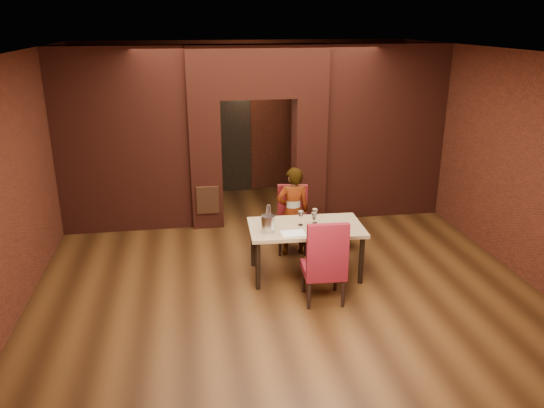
% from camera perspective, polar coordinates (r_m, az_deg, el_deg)
% --- Properties ---
extents(floor, '(8.00, 8.00, 0.00)m').
position_cam_1_polar(floor, '(8.25, 0.47, -6.64)').
color(floor, '#4B2B12').
rests_on(floor, ground).
extents(ceiling, '(7.00, 8.00, 0.04)m').
position_cam_1_polar(ceiling, '(7.43, 0.54, 16.13)').
color(ceiling, silver).
rests_on(ceiling, ground).
extents(wall_back, '(7.00, 0.04, 3.20)m').
position_cam_1_polar(wall_back, '(11.56, -2.94, 9.28)').
color(wall_back, '#612414').
rests_on(wall_back, ground).
extents(wall_front, '(7.00, 0.04, 3.20)m').
position_cam_1_polar(wall_front, '(4.08, 10.36, -10.65)').
color(wall_front, '#612414').
rests_on(wall_front, ground).
extents(wall_left, '(0.04, 8.00, 3.20)m').
position_cam_1_polar(wall_left, '(7.90, -25.41, 2.65)').
color(wall_left, '#612414').
rests_on(wall_left, ground).
extents(wall_right, '(0.04, 8.00, 3.20)m').
position_cam_1_polar(wall_right, '(8.96, 23.22, 4.76)').
color(wall_right, '#612414').
rests_on(wall_right, ground).
extents(pillar_left, '(0.55, 0.55, 2.30)m').
position_cam_1_polar(pillar_left, '(9.63, -7.16, 4.36)').
color(pillar_left, maroon).
rests_on(pillar_left, ground).
extents(pillar_right, '(0.55, 0.55, 2.30)m').
position_cam_1_polar(pillar_right, '(9.88, 3.95, 4.85)').
color(pillar_right, maroon).
rests_on(pillar_right, ground).
extents(lintel, '(2.45, 0.55, 0.90)m').
position_cam_1_polar(lintel, '(9.43, -1.62, 14.07)').
color(lintel, maroon).
rests_on(lintel, ground).
extents(wing_wall_left, '(2.28, 0.35, 3.20)m').
position_cam_1_polar(wing_wall_left, '(9.58, -15.78, 6.48)').
color(wing_wall_left, maroon).
rests_on(wing_wall_left, ground).
extents(wing_wall_right, '(2.28, 0.35, 3.20)m').
position_cam_1_polar(wing_wall_right, '(10.19, 11.83, 7.53)').
color(wing_wall_right, maroon).
rests_on(wing_wall_right, ground).
extents(vent_panel, '(0.40, 0.03, 0.50)m').
position_cam_1_polar(vent_panel, '(9.52, -6.92, 0.42)').
color(vent_panel, '#97512B').
rests_on(vent_panel, ground).
extents(rear_door, '(0.90, 0.08, 2.10)m').
position_cam_1_polar(rear_door, '(11.57, -4.84, 6.47)').
color(rear_door, black).
rests_on(rear_door, ground).
extents(rear_door_frame, '(1.02, 0.04, 2.22)m').
position_cam_1_polar(rear_door_frame, '(11.53, -4.83, 6.42)').
color(rear_door_frame, black).
rests_on(rear_door_frame, ground).
extents(dining_table, '(1.68, 0.99, 0.77)m').
position_cam_1_polar(dining_table, '(7.85, 3.61, -4.98)').
color(dining_table, tan).
rests_on(dining_table, ground).
extents(chair_far, '(0.56, 0.56, 1.07)m').
position_cam_1_polar(chair_far, '(8.57, 2.23, -1.75)').
color(chair_far, maroon).
rests_on(chair_far, ground).
extents(chair_near, '(0.57, 0.57, 1.19)m').
position_cam_1_polar(chair_near, '(7.10, 5.57, -5.97)').
color(chair_near, maroon).
rests_on(chair_near, ground).
extents(person_seated, '(0.54, 0.37, 1.45)m').
position_cam_1_polar(person_seated, '(8.40, 2.27, -0.81)').
color(person_seated, silver).
rests_on(person_seated, ground).
extents(wine_glass_a, '(0.09, 0.09, 0.22)m').
position_cam_1_polar(wine_glass_a, '(7.69, 3.09, -1.52)').
color(wine_glass_a, white).
rests_on(wine_glass_a, dining_table).
extents(wine_glass_b, '(0.09, 0.09, 0.22)m').
position_cam_1_polar(wine_glass_b, '(7.79, 4.62, -1.30)').
color(wine_glass_b, white).
rests_on(wine_glass_b, dining_table).
extents(wine_glass_c, '(0.08, 0.08, 0.20)m').
position_cam_1_polar(wine_glass_c, '(7.68, 4.55, -1.64)').
color(wine_glass_c, white).
rests_on(wine_glass_c, dining_table).
extents(tasting_sheet, '(0.34, 0.25, 0.00)m').
position_cam_1_polar(tasting_sheet, '(7.43, 2.30, -3.16)').
color(tasting_sheet, white).
rests_on(tasting_sheet, dining_table).
extents(wine_bucket, '(0.19, 0.19, 0.24)m').
position_cam_1_polar(wine_bucket, '(7.45, -0.42, -2.14)').
color(wine_bucket, '#B4B3BA').
rests_on(wine_bucket, dining_table).
extents(water_bottle, '(0.07, 0.07, 0.28)m').
position_cam_1_polar(water_bottle, '(7.75, -0.38, -1.07)').
color(water_bottle, white).
rests_on(water_bottle, dining_table).
extents(potted_plant, '(0.45, 0.41, 0.45)m').
position_cam_1_polar(potted_plant, '(8.92, 7.90, -3.18)').
color(potted_plant, '#1D5E1A').
rests_on(potted_plant, ground).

